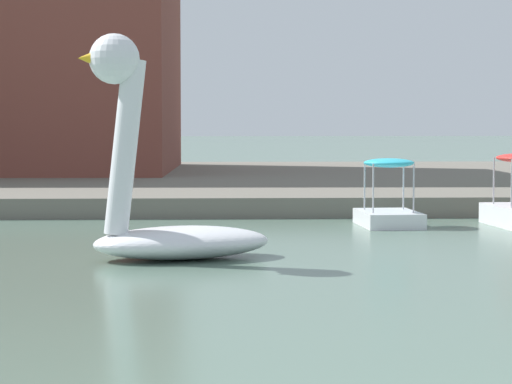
# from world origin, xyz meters

# --- Properties ---
(shore_bank_far) EXTENTS (118.65, 24.17, 0.49)m
(shore_bank_far) POSITION_xyz_m (0.00, 31.75, 0.24)
(shore_bank_far) COLOR #6B665B
(shore_bank_far) RESTS_ON ground_plane
(swan_boat) EXTENTS (3.31, 2.33, 3.65)m
(swan_boat) POSITION_xyz_m (-2.84, 12.27, 0.99)
(swan_boat) COLOR white
(swan_boat) RESTS_ON ground_plane
(pedal_boat_cyan) EXTENTS (1.31, 1.99, 1.47)m
(pedal_boat_cyan) POSITION_xyz_m (1.78, 17.80, 0.47)
(pedal_boat_cyan) COLOR white
(pedal_boat_cyan) RESTS_ON ground_plane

